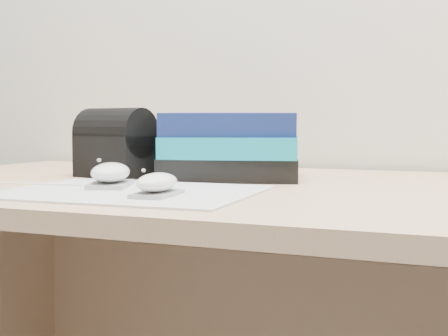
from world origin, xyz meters
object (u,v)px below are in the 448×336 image
at_px(desk, 290,308).
at_px(mouse_rear, 111,174).
at_px(pouch, 116,144).
at_px(mouse_front, 157,184).
at_px(book_stack, 230,146).

relative_size(desk, mouse_rear, 12.71).
xyz_separation_m(desk, pouch, (-0.36, -0.02, 0.30)).
bearing_deg(desk, mouse_rear, -139.73).
relative_size(mouse_front, book_stack, 0.32).
relative_size(desk, mouse_front, 16.28).
bearing_deg(pouch, mouse_rear, -60.95).
height_order(desk, pouch, pouch).
bearing_deg(mouse_rear, book_stack, 63.23).
height_order(mouse_front, pouch, pouch).
bearing_deg(mouse_front, desk, 68.02).
relative_size(mouse_rear, pouch, 0.78).
distance_m(mouse_rear, book_stack, 0.27).
xyz_separation_m(desk, book_stack, (-0.13, 0.03, 0.30)).
height_order(desk, mouse_rear, mouse_rear).
relative_size(desk, book_stack, 5.23).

